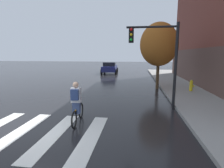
# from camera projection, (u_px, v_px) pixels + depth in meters

# --- Properties ---
(ground_plane) EXTENTS (120.00, 120.00, 0.00)m
(ground_plane) POSITION_uv_depth(u_px,v_px,m) (34.00, 133.00, 6.04)
(ground_plane) COLOR black
(crosswalk_stripes) EXTENTS (5.74, 3.54, 0.01)m
(crosswalk_stripes) POSITION_uv_depth(u_px,v_px,m) (20.00, 132.00, 6.11)
(crosswalk_stripes) COLOR silver
(crosswalk_stripes) RESTS_ON ground
(sedan_mid) EXTENTS (2.40, 4.81, 1.63)m
(sedan_mid) POSITION_uv_depth(u_px,v_px,m) (110.00, 67.00, 25.05)
(sedan_mid) COLOR navy
(sedan_mid) RESTS_ON ground
(cyclist) EXTENTS (0.38, 1.71, 1.69)m
(cyclist) POSITION_uv_depth(u_px,v_px,m) (77.00, 103.00, 6.68)
(cyclist) COLOR black
(cyclist) RESTS_ON ground
(traffic_light_near) EXTENTS (2.47, 0.28, 4.20)m
(traffic_light_near) POSITION_uv_depth(u_px,v_px,m) (159.00, 51.00, 8.33)
(traffic_light_near) COLOR black
(traffic_light_near) RESTS_ON ground
(fire_hydrant) EXTENTS (0.33, 0.22, 0.78)m
(fire_hydrant) POSITION_uv_depth(u_px,v_px,m) (191.00, 86.00, 12.20)
(fire_hydrant) COLOR gold
(fire_hydrant) RESTS_ON sidewalk
(street_tree_near) EXTENTS (2.88, 2.88, 5.13)m
(street_tree_near) POSITION_uv_depth(u_px,v_px,m) (159.00, 44.00, 13.21)
(street_tree_near) COLOR #4C3823
(street_tree_near) RESTS_ON ground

